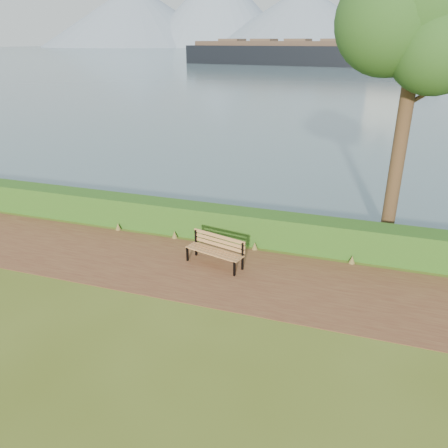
% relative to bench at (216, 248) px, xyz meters
% --- Properties ---
extents(ground, '(140.00, 140.00, 0.00)m').
position_rel_bench_xyz_m(ground, '(-0.78, -0.78, -0.50)').
color(ground, '#515D1A').
rests_on(ground, ground).
extents(path, '(40.00, 3.40, 0.01)m').
position_rel_bench_xyz_m(path, '(-0.78, -0.48, -0.50)').
color(path, brown).
rests_on(path, ground).
extents(hedge, '(32.00, 0.85, 1.00)m').
position_rel_bench_xyz_m(hedge, '(-0.78, 1.82, -0.00)').
color(hedge, '#1E4A15').
rests_on(hedge, ground).
extents(water, '(700.00, 510.00, 0.00)m').
position_rel_bench_xyz_m(water, '(-0.78, 259.22, -0.50)').
color(water, '#415C69').
rests_on(water, ground).
extents(mountains, '(585.00, 190.00, 70.00)m').
position_rel_bench_xyz_m(mountains, '(-9.96, 405.27, 27.19)').
color(mountains, gray).
rests_on(mountains, ground).
extents(bench, '(1.80, 0.93, 0.87)m').
position_rel_bench_xyz_m(bench, '(0.00, 0.00, 0.00)').
color(bench, black).
rests_on(bench, ground).
extents(tree, '(4.40, 3.76, 8.94)m').
position_rel_bench_xyz_m(tree, '(4.65, 3.37, 6.15)').
color(tree, '#3A2717').
rests_on(tree, ground).
extents(cargo_ship, '(65.86, 19.96, 19.75)m').
position_rel_bench_xyz_m(cargo_ship, '(-11.72, 108.59, 2.44)').
color(cargo_ship, black).
rests_on(cargo_ship, ground).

